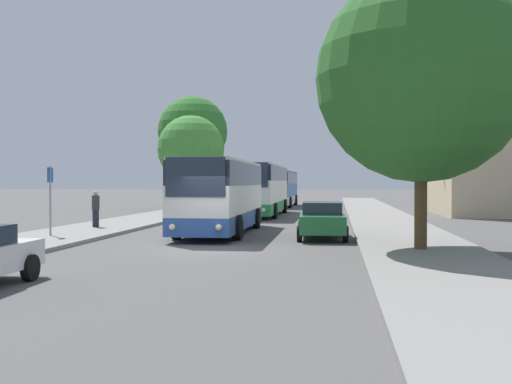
{
  "coord_description": "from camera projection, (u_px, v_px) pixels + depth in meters",
  "views": [
    {
      "loc": [
        4.24,
        -19.93,
        2.32
      ],
      "look_at": [
        -0.45,
        15.01,
        1.69
      ],
      "focal_mm": 42.0,
      "sensor_mm": 36.0,
      "label": 1
    }
  ],
  "objects": [
    {
      "name": "tree_left_far",
      "position": [
        191.0,
        149.0,
        46.25
      ],
      "size": [
        5.18,
        5.18,
        7.28
      ],
      "color": "#513D23",
      "rests_on": "sidewalk_left"
    },
    {
      "name": "bus_rear",
      "position": [
        279.0,
        188.0,
        54.91
      ],
      "size": [
        2.85,
        10.88,
        3.22
      ],
      "rotation": [
        0.0,
        0.0,
        -0.01
      ],
      "color": "silver",
      "rests_on": "ground_plane"
    },
    {
      "name": "sidewalk_right",
      "position": [
        422.0,
        250.0,
        19.42
      ],
      "size": [
        4.0,
        120.0,
        0.15
      ],
      "primitive_type": "cube",
      "color": "gray",
      "rests_on": "ground_plane"
    },
    {
      "name": "bus_middle",
      "position": [
        261.0,
        188.0,
        40.51
      ],
      "size": [
        2.89,
        11.94,
        3.44
      ],
      "rotation": [
        0.0,
        0.0,
        -0.0
      ],
      "color": "#238942",
      "rests_on": "ground_plane"
    },
    {
      "name": "parked_car_right_near",
      "position": [
        322.0,
        219.0,
        24.2
      ],
      "size": [
        2.08,
        4.35,
        1.48
      ],
      "rotation": [
        0.0,
        0.0,
        3.18
      ],
      "color": "#236B38",
      "rests_on": "ground_plane"
    },
    {
      "name": "bus_stop_sign",
      "position": [
        50.0,
        193.0,
        23.91
      ],
      "size": [
        0.08,
        0.45,
        2.78
      ],
      "color": "gray",
      "rests_on": "sidewalk_left"
    },
    {
      "name": "tree_left_near",
      "position": [
        193.0,
        131.0,
        50.46
      ],
      "size": [
        5.87,
        5.87,
        9.34
      ],
      "color": "#513D23",
      "rests_on": "sidewalk_left"
    },
    {
      "name": "bus_front",
      "position": [
        221.0,
        195.0,
        26.61
      ],
      "size": [
        2.82,
        10.22,
        3.22
      ],
      "rotation": [
        0.0,
        0.0,
        0.01
      ],
      "color": "#2D519E",
      "rests_on": "ground_plane"
    },
    {
      "name": "ground_plane",
      "position": [
        211.0,
        249.0,
        20.35
      ],
      "size": [
        300.0,
        300.0,
        0.0
      ],
      "primitive_type": "plane",
      "color": "#565454",
      "rests_on": "ground"
    },
    {
      "name": "pedestrian_waiting_near",
      "position": [
        96.0,
        209.0,
        28.37
      ],
      "size": [
        0.36,
        0.36,
        1.72
      ],
      "rotation": [
        0.0,
        0.0,
        0.39
      ],
      "color": "#23232D",
      "rests_on": "sidewalk_left"
    },
    {
      "name": "sidewalk_left",
      "position": [
        18.0,
        244.0,
        21.28
      ],
      "size": [
        4.0,
        120.0,
        0.15
      ],
      "primitive_type": "cube",
      "color": "gray",
      "rests_on": "ground_plane"
    },
    {
      "name": "tree_right_near",
      "position": [
        421.0,
        77.0,
        19.15
      ],
      "size": [
        6.76,
        6.76,
        8.88
      ],
      "color": "#513D23",
      "rests_on": "sidewalk_right"
    }
  ]
}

